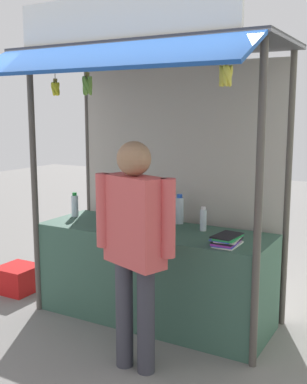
{
  "coord_description": "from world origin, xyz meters",
  "views": [
    {
      "loc": [
        2.12,
        -3.76,
        1.96
      ],
      "look_at": [
        0.0,
        0.0,
        1.23
      ],
      "focal_mm": 44.43,
      "sensor_mm": 36.0,
      "label": 1
    }
  ],
  "objects_px": {
    "water_bottle_far_left": "(167,215)",
    "banana_bunch_rightmost": "(88,85)",
    "water_bottle_left": "(179,210)",
    "water_bottle_mid_left": "(151,208)",
    "plastic_crate": "(18,279)",
    "magazine_stack_mid_right": "(144,227)",
    "vendor_person": "(134,236)",
    "water_bottle_back_left": "(203,220)",
    "magazine_stack_front_right": "(227,240)",
    "water_bottle_right": "(133,207)",
    "banana_bunch_inner_right": "(56,88)",
    "water_bottle_far_right": "(75,205)",
    "banana_bunch_leftmost": "(226,76)"
  },
  "relations": [
    {
      "from": "water_bottle_left",
      "to": "water_bottle_right",
      "type": "height_order",
      "value": "water_bottle_right"
    },
    {
      "from": "water_bottle_mid_left",
      "to": "magazine_stack_front_right",
      "type": "relative_size",
      "value": 0.83
    },
    {
      "from": "water_bottle_mid_left",
      "to": "plastic_crate",
      "type": "distance_m",
      "value": 1.74
    },
    {
      "from": "banana_bunch_rightmost",
      "to": "magazine_stack_mid_right",
      "type": "bearing_deg",
      "value": 48.16
    },
    {
      "from": "water_bottle_right",
      "to": "banana_bunch_rightmost",
      "type": "xyz_separation_m",
      "value": [
        -0.04,
        -0.63,
        1.15
      ]
    },
    {
      "from": "water_bottle_far_left",
      "to": "banana_bunch_leftmost",
      "type": "relative_size",
      "value": 1.12
    },
    {
      "from": "magazine_stack_mid_right",
      "to": "banana_bunch_inner_right",
      "type": "xyz_separation_m",
      "value": [
        -0.68,
        -0.37,
        1.24
      ]
    },
    {
      "from": "water_bottle_mid_left",
      "to": "banana_bunch_inner_right",
      "type": "bearing_deg",
      "value": -122.51
    },
    {
      "from": "water_bottle_far_left",
      "to": "magazine_stack_mid_right",
      "type": "relative_size",
      "value": 1.1
    },
    {
      "from": "water_bottle_back_left",
      "to": "water_bottle_right",
      "type": "relative_size",
      "value": 0.72
    },
    {
      "from": "water_bottle_left",
      "to": "water_bottle_mid_left",
      "type": "relative_size",
      "value": 1.13
    },
    {
      "from": "banana_bunch_leftmost",
      "to": "magazine_stack_front_right",
      "type": "bearing_deg",
      "value": 102.76
    },
    {
      "from": "water_bottle_far_right",
      "to": "banana_bunch_leftmost",
      "type": "xyz_separation_m",
      "value": [
        1.84,
        -0.55,
        1.22
      ]
    },
    {
      "from": "banana_bunch_leftmost",
      "to": "vendor_person",
      "type": "bearing_deg",
      "value": -144.19
    },
    {
      "from": "water_bottle_far_right",
      "to": "magazine_stack_mid_right",
      "type": "bearing_deg",
      "value": -10.76
    },
    {
      "from": "water_bottle_right",
      "to": "banana_bunch_rightmost",
      "type": "distance_m",
      "value": 1.32
    },
    {
      "from": "water_bottle_left",
      "to": "banana_bunch_leftmost",
      "type": "distance_m",
      "value": 1.62
    },
    {
      "from": "water_bottle_right",
      "to": "magazine_stack_mid_right",
      "type": "distance_m",
      "value": 0.4
    },
    {
      "from": "water_bottle_right",
      "to": "plastic_crate",
      "type": "relative_size",
      "value": 0.78
    },
    {
      "from": "water_bottle_back_left",
      "to": "water_bottle_right",
      "type": "distance_m",
      "value": 0.75
    },
    {
      "from": "water_bottle_back_left",
      "to": "water_bottle_mid_left",
      "type": "distance_m",
      "value": 0.65
    },
    {
      "from": "magazine_stack_mid_right",
      "to": "water_bottle_right",
      "type": "bearing_deg",
      "value": 137.42
    },
    {
      "from": "magazine_stack_mid_right",
      "to": "vendor_person",
      "type": "relative_size",
      "value": 0.15
    },
    {
      "from": "water_bottle_back_left",
      "to": "banana_bunch_leftmost",
      "type": "relative_size",
      "value": 0.88
    },
    {
      "from": "water_bottle_far_left",
      "to": "water_bottle_far_right",
      "type": "bearing_deg",
      "value": -179.81
    },
    {
      "from": "water_bottle_left",
      "to": "vendor_person",
      "type": "bearing_deg",
      "value": -79.73
    },
    {
      "from": "water_bottle_back_left",
      "to": "magazine_stack_front_right",
      "type": "xyz_separation_m",
      "value": [
        0.36,
        -0.35,
        -0.06
      ]
    },
    {
      "from": "water_bottle_back_left",
      "to": "magazine_stack_front_right",
      "type": "height_order",
      "value": "water_bottle_back_left"
    },
    {
      "from": "water_bottle_far_left",
      "to": "banana_bunch_rightmost",
      "type": "distance_m",
      "value": 1.37
    },
    {
      "from": "water_bottle_far_left",
      "to": "vendor_person",
      "type": "bearing_deg",
      "value": -76.6
    },
    {
      "from": "water_bottle_right",
      "to": "banana_bunch_leftmost",
      "type": "relative_size",
      "value": 1.24
    },
    {
      "from": "water_bottle_back_left",
      "to": "banana_bunch_leftmost",
      "type": "distance_m",
      "value": 1.46
    },
    {
      "from": "water_bottle_far_right",
      "to": "water_bottle_right",
      "type": "distance_m",
      "value": 0.66
    },
    {
      "from": "water_bottle_mid_left",
      "to": "water_bottle_far_right",
      "type": "bearing_deg",
      "value": -162.03
    },
    {
      "from": "plastic_crate",
      "to": "water_bottle_left",
      "type": "bearing_deg",
      "value": 14.01
    },
    {
      "from": "magazine_stack_front_right",
      "to": "banana_bunch_rightmost",
      "type": "xyz_separation_m",
      "value": [
        -1.16,
        -0.3,
        1.26
      ]
    },
    {
      "from": "water_bottle_back_left",
      "to": "vendor_person",
      "type": "height_order",
      "value": "vendor_person"
    },
    {
      "from": "magazine_stack_mid_right",
      "to": "vendor_person",
      "type": "bearing_deg",
      "value": -64.23
    },
    {
      "from": "vendor_person",
      "to": "plastic_crate",
      "type": "relative_size",
      "value": 4.35
    },
    {
      "from": "plastic_crate",
      "to": "water_bottle_mid_left",
      "type": "bearing_deg",
      "value": 17.18
    },
    {
      "from": "water_bottle_far_right",
      "to": "water_bottle_left",
      "type": "bearing_deg",
      "value": 12.62
    },
    {
      "from": "water_bottle_right",
      "to": "water_bottle_far_right",
      "type": "bearing_deg",
      "value": -172.76
    },
    {
      "from": "water_bottle_left",
      "to": "water_bottle_far_left",
      "type": "xyz_separation_m",
      "value": [
        -0.01,
        -0.24,
        -0.0
      ]
    },
    {
      "from": "water_bottle_left",
      "to": "banana_bunch_rightmost",
      "type": "relative_size",
      "value": 1.0
    },
    {
      "from": "water_bottle_left",
      "to": "banana_bunch_inner_right",
      "type": "height_order",
      "value": "banana_bunch_inner_right"
    },
    {
      "from": "water_bottle_mid_left",
      "to": "magazine_stack_mid_right",
      "type": "bearing_deg",
      "value": -68.8
    },
    {
      "from": "water_bottle_mid_left",
      "to": "vendor_person",
      "type": "bearing_deg",
      "value": -65.85
    },
    {
      "from": "banana_bunch_inner_right",
      "to": "vendor_person",
      "type": "xyz_separation_m",
      "value": [
        1.04,
        -0.38,
        -1.11
      ]
    },
    {
      "from": "water_bottle_left",
      "to": "water_bottle_mid_left",
      "type": "height_order",
      "value": "water_bottle_left"
    },
    {
      "from": "water_bottle_back_left",
      "to": "water_bottle_far_left",
      "type": "height_order",
      "value": "water_bottle_far_left"
    }
  ]
}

